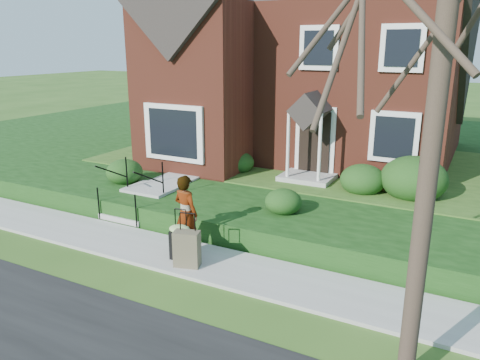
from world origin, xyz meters
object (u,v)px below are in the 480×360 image
Objects in this scene: woman at (186,213)px; suitcase_olive at (187,249)px; front_steps at (141,199)px; suitcase_black at (180,240)px.

woman is 0.97m from suitcase_olive.
suitcase_black is (2.75, -2.02, 0.06)m from front_steps.
front_steps is 1.69× the size of suitcase_olive.
woman reaches higher than suitcase_black.
suitcase_black is at bearing -36.26° from front_steps.
front_steps is 1.12× the size of woman.
woman is 1.55× the size of suitcase_black.
woman is 1.52× the size of suitcase_olive.
suitcase_black is 0.40m from suitcase_olive.
suitcase_olive reaches higher than suitcase_black.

